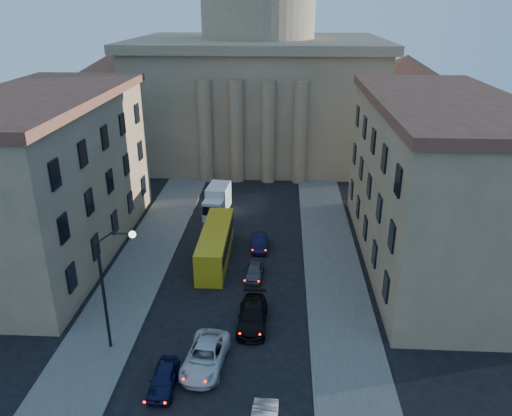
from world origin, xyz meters
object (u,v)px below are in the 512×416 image
at_px(car_left_near, 164,379).
at_px(box_truck, 217,201).
at_px(city_bus, 216,243).
at_px(street_lamp, 110,281).

relative_size(car_left_near, box_truck, 0.67).
xyz_separation_m(car_left_near, city_bus, (1.02, 16.53, 0.92)).
bearing_deg(street_lamp, city_bus, 69.19).
bearing_deg(box_truck, car_left_near, -84.32).
distance_m(city_bus, box_truck, 10.69).
bearing_deg(city_bus, car_left_near, -93.95).
xyz_separation_m(city_bus, box_truck, (-1.23, 10.62, -0.14)).
bearing_deg(street_lamp, car_left_near, -41.49).
relative_size(street_lamp, city_bus, 0.85).
relative_size(street_lamp, box_truck, 1.57).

